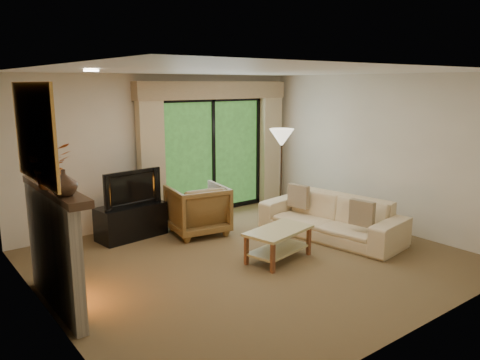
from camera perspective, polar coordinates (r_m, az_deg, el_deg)
floor at (r=6.72m, az=1.58°, el=-9.64°), size 5.50×5.50×0.00m
ceiling at (r=6.26m, az=1.72°, el=13.12°), size 5.50×5.50×0.00m
wall_back at (r=8.42m, az=-9.17°, el=3.74°), size 5.00×0.00×5.00m
wall_front at (r=4.74m, az=21.11°, el=-3.08°), size 5.00×0.00×5.00m
wall_left at (r=5.13m, az=-22.97°, el=-2.15°), size 0.00×5.00×5.00m
wall_right at (r=8.35m, az=16.47°, el=3.34°), size 0.00×5.00×5.00m
fireplace at (r=5.51m, az=-21.78°, el=-7.79°), size 0.24×1.70×1.37m
mirror at (r=5.22m, az=-23.73°, el=5.28°), size 0.07×1.45×1.02m
sliding_door at (r=8.92m, az=-3.32°, el=3.02°), size 2.26×0.10×2.16m
curtain_left at (r=8.14m, az=-10.77°, el=2.70°), size 0.45×0.18×2.35m
curtain_right at (r=9.64m, az=3.71°, el=4.26°), size 0.45×0.18×2.35m
cornice at (r=8.75m, az=-3.07°, el=10.87°), size 3.20×0.24×0.32m
media_console at (r=7.75m, az=-13.11°, el=-4.91°), size 1.13×0.61×0.54m
tv at (r=7.61m, az=-13.31°, el=-0.88°), size 1.00×0.25×0.57m
armchair at (r=7.74m, az=-5.20°, el=-3.60°), size 1.01×1.03×0.82m
sofa at (r=7.67m, az=11.00°, el=-4.47°), size 1.26×2.42×0.67m
pillow_near at (r=7.15m, az=14.65°, el=-3.94°), size 0.16×0.39×0.38m
pillow_far at (r=8.00m, az=7.13°, el=-1.97°), size 0.16×0.40×0.39m
coffee_table at (r=6.66m, az=4.71°, el=-7.83°), size 1.09×0.74×0.45m
floor_lamp at (r=8.52m, az=5.01°, el=0.70°), size 0.51×0.51×1.65m
vase at (r=4.84m, az=-20.65°, el=-0.32°), size 0.30×0.30×0.26m
branches at (r=5.24m, az=-22.17°, el=1.66°), size 0.46×0.40×0.48m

